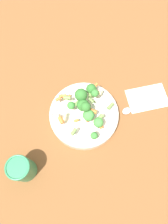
{
  "coord_description": "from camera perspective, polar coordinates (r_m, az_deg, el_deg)",
  "views": [
    {
      "loc": [
        -0.26,
        0.06,
        0.8
      ],
      "look_at": [
        0.0,
        0.0,
        0.05
      ],
      "focal_mm": 35.0,
      "sensor_mm": 36.0,
      "label": 1
    }
  ],
  "objects": [
    {
      "name": "ground_plane",
      "position": [
        0.84,
        0.0,
        -1.26
      ],
      "size": [
        3.0,
        3.0,
        0.0
      ],
      "primitive_type": "plane",
      "color": "brown"
    },
    {
      "name": "bowl",
      "position": [
        0.82,
        0.0,
        -0.77
      ],
      "size": [
        0.26,
        0.26,
        0.04
      ],
      "color": "silver",
      "rests_on": "ground_plane"
    },
    {
      "name": "pasta_salad",
      "position": [
        0.77,
        0.62,
        1.77
      ],
      "size": [
        0.21,
        0.22,
        0.08
      ],
      "color": "#8CB766",
      "rests_on": "bowl"
    },
    {
      "name": "cup",
      "position": [
        0.77,
        -15.93,
        -14.12
      ],
      "size": [
        0.08,
        0.08,
        0.12
      ],
      "color": "#2D7F51",
      "rests_on": "ground_plane"
    },
    {
      "name": "napkin",
      "position": [
        0.91,
        16.2,
        3.55
      ],
      "size": [
        0.1,
        0.16,
        0.01
      ],
      "color": "white",
      "rests_on": "ground_plane"
    },
    {
      "name": "spoon",
      "position": [
        0.87,
        13.24,
        1.28
      ],
      "size": [
        0.06,
        0.18,
        0.01
      ],
      "rotation": [
        0.0,
        0.0,
        8.08
      ],
      "color": "silver",
      "rests_on": "napkin"
    }
  ]
}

